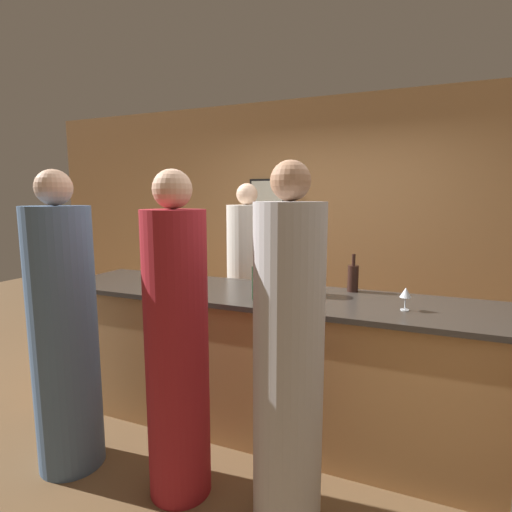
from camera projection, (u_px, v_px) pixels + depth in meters
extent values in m
plane|color=brown|center=(284.00, 429.00, 2.95)|extent=(14.00, 14.00, 0.00)
cube|color=#A37547|center=(339.00, 224.00, 4.50)|extent=(8.00, 0.06, 2.80)
cube|color=black|center=(267.00, 193.00, 4.74)|extent=(0.44, 0.02, 0.34)
cube|color=silver|center=(267.00, 193.00, 4.73)|extent=(0.39, 0.00, 0.29)
cube|color=#B27F4C|center=(285.00, 366.00, 2.88)|extent=(3.54, 0.72, 0.98)
cube|color=#332D28|center=(286.00, 298.00, 2.81)|extent=(3.60, 0.78, 0.04)
cylinder|color=silver|center=(247.00, 290.00, 3.86)|extent=(0.39, 0.39, 1.63)
sphere|color=beige|center=(247.00, 194.00, 3.73)|extent=(0.20, 0.20, 0.20)
cylinder|color=maroon|center=(177.00, 356.00, 2.23)|extent=(0.35, 0.35, 1.64)
sphere|color=tan|center=(172.00, 189.00, 2.10)|extent=(0.21, 0.21, 0.21)
cylinder|color=#B2B2B7|center=(288.00, 368.00, 2.03)|extent=(0.36, 0.36, 1.68)
sphere|color=#A37556|center=(290.00, 181.00, 1.90)|extent=(0.20, 0.20, 0.20)
cylinder|color=#4C6B93|center=(65.00, 340.00, 2.46)|extent=(0.39, 0.39, 1.65)
sphere|color=tan|center=(54.00, 188.00, 2.33)|extent=(0.21, 0.21, 0.21)
cylinder|color=black|center=(353.00, 278.00, 2.90)|extent=(0.08, 0.08, 0.19)
cylinder|color=black|center=(354.00, 260.00, 2.88)|extent=(0.03, 0.03, 0.08)
cylinder|color=black|center=(257.00, 283.00, 2.68)|extent=(0.07, 0.07, 0.22)
cylinder|color=black|center=(257.00, 261.00, 2.66)|extent=(0.03, 0.03, 0.07)
cylinder|color=silver|center=(299.00, 280.00, 2.81)|extent=(0.16, 0.16, 0.21)
cylinder|color=silver|center=(405.00, 310.00, 2.43)|extent=(0.05, 0.05, 0.00)
cylinder|color=silver|center=(405.00, 303.00, 2.42)|extent=(0.01, 0.01, 0.08)
cone|color=silver|center=(406.00, 292.00, 2.41)|extent=(0.07, 0.07, 0.06)
cylinder|color=silver|center=(174.00, 289.00, 2.98)|extent=(0.05, 0.05, 0.00)
cylinder|color=silver|center=(173.00, 283.00, 2.97)|extent=(0.01, 0.01, 0.10)
cone|color=silver|center=(173.00, 271.00, 2.96)|extent=(0.07, 0.07, 0.07)
cylinder|color=silver|center=(288.00, 310.00, 2.43)|extent=(0.05, 0.05, 0.00)
cylinder|color=silver|center=(288.00, 303.00, 2.43)|extent=(0.01, 0.01, 0.08)
cone|color=silver|center=(289.00, 290.00, 2.42)|extent=(0.06, 0.06, 0.08)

